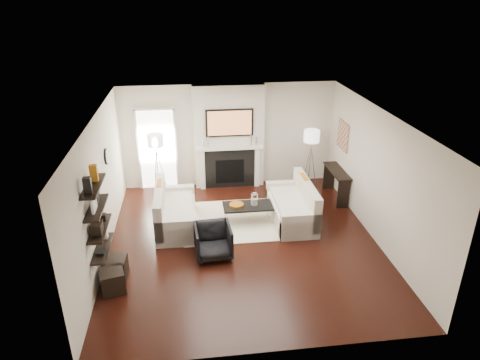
{
  "coord_description": "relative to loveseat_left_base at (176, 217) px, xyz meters",
  "views": [
    {
      "loc": [
        -1.02,
        -7.57,
        4.84
      ],
      "look_at": [
        0.0,
        0.6,
        1.15
      ],
      "focal_mm": 32.0,
      "sensor_mm": 36.0,
      "label": 1
    }
  ],
  "objects": [
    {
      "name": "decor_frame_b",
      "position": [
        -1.23,
        -1.66,
        1.4
      ],
      "size": [
        0.04,
        0.22,
        0.18
      ],
      "primitive_type": "cube",
      "color": "black",
      "rests_on": "shelf_upper"
    },
    {
      "name": "ottoman_near",
      "position": [
        -1.08,
        -1.75,
        -0.01
      ],
      "size": [
        0.42,
        0.42,
        0.4
      ],
      "primitive_type": "cube",
      "rotation": [
        0.0,
        0.0,
        -0.05
      ],
      "color": "black",
      "rests_on": "floor"
    },
    {
      "name": "candlestick_l_short",
      "position": [
        0.71,
        1.85,
        1.06
      ],
      "size": [
        0.04,
        0.04,
        0.24
      ],
      "primitive_type": "cylinder",
      "color": "silver",
      "rests_on": "mantel_shelf"
    },
    {
      "name": "decor_wine_rack",
      "position": [
        -1.23,
        -2.04,
        1.01
      ],
      "size": [
        0.18,
        0.25,
        0.2
      ],
      "primitive_type": "cube",
      "color": "black",
      "rests_on": "shelf_lower"
    },
    {
      "name": "console_leg_s",
      "position": [
        3.96,
        1.48,
        0.14
      ],
      "size": [
        0.3,
        0.04,
        0.71
      ],
      "primitive_type": "cube",
      "color": "black",
      "rests_on": "floor"
    },
    {
      "name": "lamp_left_leg_b",
      "position": [
        -0.51,
        1.82,
        0.39
      ],
      "size": [
        0.14,
        0.22,
        1.23
      ],
      "primitive_type": "cylinder",
      "rotation": [
        0.18,
        0.0,
        0.52
      ],
      "color": "silver",
      "rests_on": "floor"
    },
    {
      "name": "shelf_lower",
      "position": [
        -1.23,
        -1.85,
        0.89
      ],
      "size": [
        0.25,
        1.0,
        0.04
      ],
      "primitive_type": "cube",
      "color": "black",
      "rests_on": "wall_left"
    },
    {
      "name": "lamp_right_post",
      "position": [
        3.44,
        1.56,
        0.39
      ],
      "size": [
        0.02,
        0.02,
        1.2
      ],
      "primitive_type": "cylinder",
      "color": "silver",
      "rests_on": "floor"
    },
    {
      "name": "hallway_panel",
      "position": [
        -0.46,
        2.13,
        0.84
      ],
      "size": [
        0.9,
        0.02,
        2.1
      ],
      "primitive_type": "cube",
      "color": "white",
      "rests_on": "floor"
    },
    {
      "name": "loveseat_right_back",
      "position": [
        2.92,
        -0.06,
        0.32
      ],
      "size": [
        0.18,
        1.8,
        0.8
      ],
      "primitive_type": "cube",
      "color": "beige",
      "rests_on": "floor"
    },
    {
      "name": "loveseat_left_cushion",
      "position": [
        0.05,
        0.0,
        0.26
      ],
      "size": [
        0.63,
        1.44,
        0.1
      ],
      "primitive_type": "cube",
      "color": "beige",
      "rests_on": "loveseat_left_base"
    },
    {
      "name": "door_trim_r",
      "position": [
        0.02,
        2.11,
        0.84
      ],
      "size": [
        0.06,
        0.06,
        2.16
      ],
      "primitive_type": "cube",
      "color": "white",
      "rests_on": "floor"
    },
    {
      "name": "copper_bowl",
      "position": [
        1.34,
        -0.02,
        0.24
      ],
      "size": [
        0.32,
        0.32,
        0.05
      ],
      "primitive_type": "cylinder",
      "color": "#B6741E",
      "rests_on": "coffee_table"
    },
    {
      "name": "door_trim_top",
      "position": [
        -0.46,
        2.11,
        1.92
      ],
      "size": [
        1.02,
        0.06,
        0.06
      ],
      "primitive_type": "cube",
      "color": "white",
      "rests_on": "wall_back"
    },
    {
      "name": "mantel_shelf",
      "position": [
        1.39,
        1.84,
        0.91
      ],
      "size": [
        1.7,
        0.18,
        0.07
      ],
      "primitive_type": "cube",
      "color": "white",
      "rests_on": "chimney_breast"
    },
    {
      "name": "candlestick_r_tall",
      "position": [
        1.94,
        1.85,
        1.09
      ],
      "size": [
        0.04,
        0.04,
        0.3
      ],
      "primitive_type": "cylinder",
      "color": "silver",
      "rests_on": "mantel_shelf"
    },
    {
      "name": "pillow_right_orange",
      "position": [
        2.92,
        0.24,
        0.52
      ],
      "size": [
        0.1,
        0.42,
        0.42
      ],
      "primitive_type": "cube",
      "color": "#B16C15",
      "rests_on": "loveseat_right_cushion"
    },
    {
      "name": "lamp_right_shade",
      "position": [
        3.44,
        1.56,
        1.24
      ],
      "size": [
        0.4,
        0.4,
        0.3
      ],
      "primitive_type": "cylinder",
      "color": "white",
      "rests_on": "lamp_right_post"
    },
    {
      "name": "pillow_left_charcoal",
      "position": [
        -0.33,
        -0.3,
        0.51
      ],
      "size": [
        0.1,
        0.4,
        0.4
      ],
      "primitive_type": "cube",
      "color": "black",
      "rests_on": "loveseat_left_cushion"
    },
    {
      "name": "loveseat_left_arm_n",
      "position": [
        0.0,
        -0.81,
        0.09
      ],
      "size": [
        0.85,
        0.18,
        0.6
      ],
      "primitive_type": "cube",
      "color": "beige",
      "rests_on": "floor"
    },
    {
      "name": "tv_screen",
      "position": [
        1.39,
        1.84,
        1.57
      ],
      "size": [
        1.1,
        0.0,
        0.62
      ],
      "primitive_type": "cube",
      "color": "#BF723F",
      "rests_on": "tv_body"
    },
    {
      "name": "armchair",
      "position": [
        0.73,
        -1.26,
        0.15
      ],
      "size": [
        0.74,
        0.7,
        0.72
      ],
      "primitive_type": "imported",
      "rotation": [
        0.0,
        0.0,
        0.07
      ],
      "color": "black",
      "rests_on": "floor"
    },
    {
      "name": "hurricane_candle",
      "position": [
        1.74,
        -0.02,
        0.29
      ],
      "size": [
        0.11,
        0.11,
        0.17
      ],
      "primitive_type": "cylinder",
      "color": "white",
      "rests_on": "coffee_table"
    },
    {
      "name": "rug",
      "position": [
        1.45,
        0.08,
        -0.2
      ],
      "size": [
        2.6,
        2.0,
        0.01
      ],
      "primitive_type": "cube",
      "color": "beige",
      "rests_on": "floor"
    },
    {
      "name": "hurricane_glass",
      "position": [
        1.74,
        -0.02,
        0.35
      ],
      "size": [
        0.16,
        0.16,
        0.27
      ],
      "primitive_type": "cylinder",
      "color": "white",
      "rests_on": "coffee_table"
    },
    {
      "name": "coffee_leg_ne",
      "position": [
        2.09,
        -0.24,
        -0.02
      ],
      "size": [
        0.02,
        0.02,
        0.38
      ],
      "primitive_type": "cylinder",
      "color": "silver",
      "rests_on": "floor"
    },
    {
      "name": "lamp_right_leg_c",
      "position": [
        3.39,
        1.47,
        0.39
      ],
      "size": [
        0.14,
        0.22,
        1.23
      ],
      "primitive_type": "cylinder",
      "rotation": [
        0.18,
        0.0,
        2.62
      ],
      "color": "silver",
      "rests_on": "floor"
    },
    {
      "name": "lamp_left_post",
      "position": [
        -0.46,
        1.72,
        0.39
      ],
      "size": [
        0.02,
        0.02,
        1.2
      ],
      "primitive_type": "cylinder",
      "color": "silver",
      "rests_on": "floor"
    },
    {
      "name": "door_trim_l",
      "position": [
        -0.94,
        2.11,
        0.84
      ],
      "size": [
        0.06,
        0.06,
        2.16
      ],
      "primitive_type": "cube",
      "color": "white",
      "rests_on": "floor"
    },
    {
      "name": "loveseat_right_arm_n",
      "position": [
        2.59,
        -0.87,
        0.09
      ],
      "size": [
        0.85,
        0.18,
        0.6
      ],
      "primitive_type": "cube",
      "color": "beige",
      "rests_on": "floor"
    },
    {
      "name": "loveseat_left_back",
      "position": [
        -0.33,
        0.0,
        0.32
      ],
      "size": [
        0.18,
        1.8,
        0.8
      ],
      "primitive_type": "cube",
      "color": "beige",
      "rests_on": "floor"
    },
    {
      "name": "loveseat_right_arm_s",
      "position": [
        2.59,
        0.75,
        0.09
      ],
      "size": [
        0.85,
        0.18,
        0.6
      ],
      "primitive_type": "cube",
      "color": "beige",
      "rests_on": "floor"
    },
    {
      "name": "wall_art",
      "position": [
        4.12,
        1.2,
        1.34
      ],
      "size": [
        0.03,
        0.7,
        0.7
      ],
      "primitive_type": "cube",
      "color": "#AA7055",
      "rests_on": "wall_right"
    },
    {
      "name": "chimney_breast",
      "position": [
        1.39,
        2.03,
        1.14
      ],
      "size": [
        1.8,
        0.25,
        2.7
      ],
      "primitive_type": "cube",
      "color": "silver",
      "rests_on": "floor"
    },
    {
      "name": "clock_rim",
      "position": [
        -1.34,
        0.05,
        1.49
      ],
      "size": [
        0.04,
        0.34,
        0.34
      ],
      "primitive_type": "cylinder",
      "rotation": [
        0.0,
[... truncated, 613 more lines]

